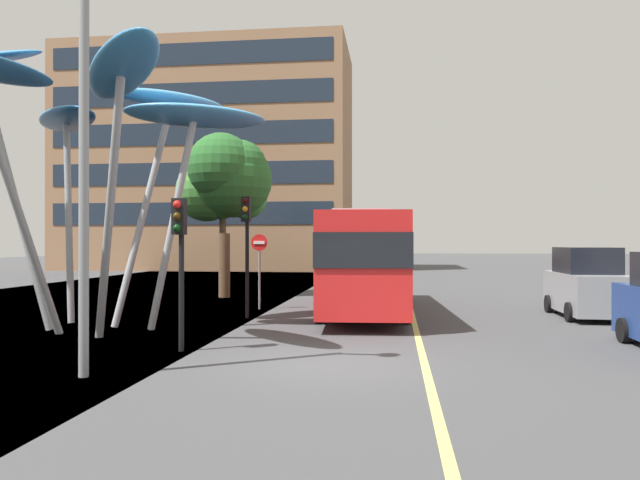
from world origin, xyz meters
TOP-DOWN VIEW (x-y plane):
  - ground at (-0.69, 0.00)m, footprint 120.00×240.00m
  - red_bus at (0.27, 9.12)m, footprint 3.28×11.31m
  - leaf_sculpture at (-6.52, 3.66)m, footprint 9.79×8.80m
  - traffic_light_kerb_near at (-3.30, 0.87)m, footprint 0.28×0.42m
  - traffic_light_kerb_far at (-3.28, 6.80)m, footprint 0.28×0.42m
  - car_parked_mid at (7.57, 8.39)m, footprint 1.92×4.01m
  - street_lamp at (-3.85, -1.70)m, footprint 1.46×0.44m
  - tree_pavement_near at (-5.93, 14.48)m, footprint 3.69×3.82m
  - tree_pavement_far at (-8.44, 20.89)m, footprint 4.94×4.01m
  - no_entry_sign at (-3.45, 9.39)m, footprint 0.60×0.12m
  - backdrop_building at (-15.56, 41.62)m, footprint 25.67×10.84m

SIDE VIEW (x-z plane):
  - ground at x=-0.69m, z-range -0.10..0.00m
  - car_parked_mid at x=7.57m, z-range -0.08..2.18m
  - no_entry_sign at x=-3.45m, z-range 0.44..3.16m
  - red_bus at x=0.27m, z-range 0.17..3.68m
  - traffic_light_kerb_near at x=-3.30m, z-range 0.77..4.16m
  - traffic_light_kerb_far at x=-3.28m, z-range 0.86..4.74m
  - street_lamp at x=-3.85m, z-range 1.05..9.22m
  - tree_pavement_far at x=-8.44m, z-range 1.53..9.38m
  - tree_pavement_near at x=-5.93m, z-range 1.86..9.18m
  - leaf_sculpture at x=-6.52m, z-range 2.08..10.09m
  - backdrop_building at x=-15.56m, z-range 0.00..19.96m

